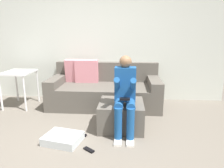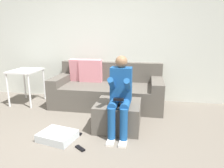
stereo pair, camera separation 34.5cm
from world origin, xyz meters
name	(u,v)px [view 1 (the left image)]	position (x,y,z in m)	size (l,w,h in m)	color
ground_plane	(75,152)	(0.00, 0.00, 0.00)	(7.02, 7.02, 0.00)	#6B6359
wall_back	(99,37)	(0.00, 2.26, 1.35)	(5.40, 0.10, 2.69)	silver
couch_sectional	(104,90)	(0.16, 1.78, 0.31)	(2.17, 0.98, 0.91)	#59544C
ottoman	(121,115)	(0.55, 0.75, 0.21)	(0.67, 0.66, 0.41)	#59544C
person_seated	(125,93)	(0.60, 0.56, 0.61)	(0.30, 0.59, 1.13)	#194C8C
storage_bin	(63,138)	(-0.22, 0.23, 0.05)	(0.47, 0.38, 0.11)	silver
side_table	(19,77)	(-1.51, 1.58, 0.60)	(0.53, 0.63, 0.70)	white
remote_near_ottoman	(89,150)	(0.16, 0.05, 0.01)	(0.16, 0.05, 0.02)	black
remote_by_storage_bin	(80,135)	(-0.03, 0.42, 0.01)	(0.18, 0.05, 0.02)	black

